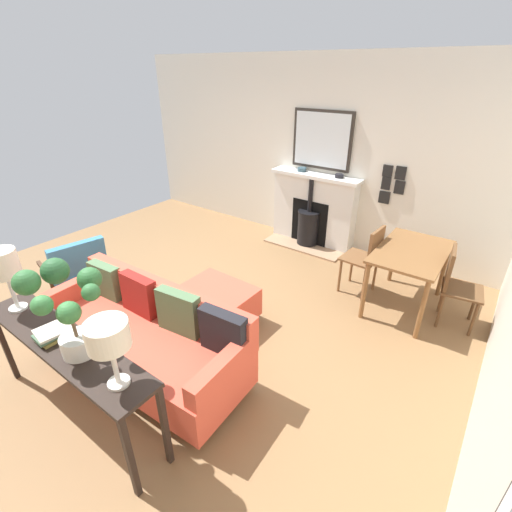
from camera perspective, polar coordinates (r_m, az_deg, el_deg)
name	(u,v)px	position (r m, az deg, el deg)	size (l,w,h in m)	color
ground_plane	(168,315)	(4.38, -13.57, -8.92)	(5.83, 6.22, 0.01)	olive
wall_left	(301,152)	(5.93, 7.05, 15.93)	(0.12, 6.22, 2.74)	silver
fireplace	(312,213)	(5.82, 8.82, 6.69)	(0.58, 1.41, 1.12)	#9E7A5B
mirror_over_mantel	(322,140)	(5.64, 10.27, 17.45)	(0.04, 0.93, 0.83)	#2D2823
mantel_bowl_near	(302,169)	(5.76, 7.20, 13.34)	(0.14, 0.14, 0.06)	#334C56
mantel_bowl_far	(339,176)	(5.50, 12.91, 12.17)	(0.13, 0.13, 0.05)	black
sofa	(146,336)	(3.54, -16.81, -11.86)	(0.87, 2.07, 0.84)	#B2B2B7
ottoman	(216,303)	(4.03, -6.29, -7.29)	(0.67, 0.79, 0.42)	#B2B2B7
armchair_accent	(77,265)	(4.77, -26.27, -1.32)	(0.78, 0.70, 0.82)	#4C3321
console_table	(65,351)	(3.11, -27.69, -13.04)	(0.34, 1.81, 0.77)	black
table_lamp_near_end	(3,266)	(3.43, -34.87, -1.26)	(0.23, 0.23, 0.53)	white
table_lamp_far_end	(108,338)	(2.33, -22.15, -11.75)	(0.26, 0.26, 0.47)	beige
potted_plant	(65,303)	(2.71, -27.69, -6.50)	(0.49, 0.45, 0.67)	silver
book_stack	(54,332)	(3.11, -29.05, -10.43)	(0.26, 0.23, 0.07)	olive
dining_table	(411,259)	(4.43, 23.08, -0.36)	(1.11, 0.70, 0.74)	brown
dining_chair_near_fireplace	(367,255)	(4.57, 17.00, 0.11)	(0.42, 0.42, 0.89)	brown
dining_chair_by_back_wall	(455,282)	(4.42, 28.76, -3.55)	(0.45, 0.45, 0.88)	brown
photo_gallery_row	(392,183)	(5.37, 20.47, 10.66)	(0.02, 0.32, 0.54)	black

